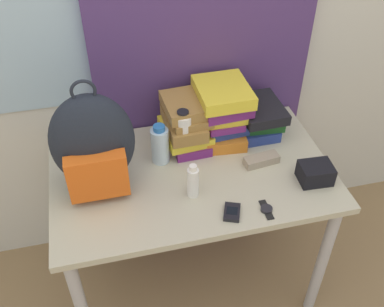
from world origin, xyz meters
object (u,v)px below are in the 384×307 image
at_px(backpack, 93,145).
at_px(book_stack_center, 222,111).
at_px(water_bottle, 160,145).
at_px(camera_pouch, 315,173).
at_px(sports_bottle, 183,135).
at_px(wristwatch, 266,209).
at_px(sunglasses_case, 261,160).
at_px(book_stack_left, 186,122).
at_px(book_stack_right, 258,117).
at_px(sunscreen_bottle, 193,182).
at_px(cell_phone, 232,212).

distance_m(backpack, book_stack_center, 0.59).
distance_m(water_bottle, camera_pouch, 0.64).
bearing_deg(sports_bottle, camera_pouch, -29.87).
bearing_deg(wristwatch, book_stack_center, 94.79).
distance_m(sports_bottle, camera_pouch, 0.56).
relative_size(book_stack_center, wristwatch, 2.67).
xyz_separation_m(water_bottle, sunglasses_case, (0.41, -0.12, -0.07)).
bearing_deg(book_stack_center, backpack, -162.30).
xyz_separation_m(book_stack_left, book_stack_right, (0.33, 0.00, -0.03)).
distance_m(sunscreen_bottle, sunglasses_case, 0.35).
relative_size(book_stack_right, water_bottle, 1.36).
relative_size(backpack, book_stack_center, 1.79).
bearing_deg(sunscreen_bottle, book_stack_right, 40.75).
bearing_deg(cell_phone, water_bottle, 119.29).
xyz_separation_m(water_bottle, sunscreen_bottle, (0.08, -0.23, -0.02)).
height_order(book_stack_center, sunglasses_case, book_stack_center).
relative_size(cell_phone, camera_pouch, 0.75).
bearing_deg(sunscreen_bottle, wristwatch, -30.08).
distance_m(book_stack_center, sports_bottle, 0.22).
relative_size(book_stack_left, book_stack_right, 1.08).
bearing_deg(sports_bottle, sunscreen_bottle, -93.94).
height_order(sports_bottle, cell_phone, sports_bottle).
xyz_separation_m(book_stack_left, wristwatch, (0.20, -0.47, -0.11)).
bearing_deg(cell_phone, sunscreen_bottle, 132.04).
height_order(book_stack_left, water_bottle, book_stack_left).
distance_m(water_bottle, sunscreen_bottle, 0.25).
bearing_deg(sunscreen_bottle, sunglasses_case, 19.08).
bearing_deg(sports_bottle, cell_phone, -74.69).
xyz_separation_m(book_stack_center, sports_bottle, (-0.19, -0.09, -0.03)).
relative_size(book_stack_right, sports_bottle, 1.08).
relative_size(water_bottle, sunglasses_case, 1.18).
bearing_deg(camera_pouch, sports_bottle, 150.13).
height_order(cell_phone, wristwatch, cell_phone).
distance_m(cell_phone, wristwatch, 0.13).
bearing_deg(camera_pouch, book_stack_center, 128.12).
xyz_separation_m(book_stack_left, cell_phone, (0.07, -0.46, -0.10)).
distance_m(water_bottle, wristwatch, 0.51).
height_order(water_bottle, camera_pouch, water_bottle).
bearing_deg(sunscreen_bottle, backpack, 156.68).
bearing_deg(backpack, water_bottle, 16.86).
height_order(sports_bottle, wristwatch, sports_bottle).
xyz_separation_m(sports_bottle, camera_pouch, (0.48, -0.28, -0.07)).
bearing_deg(wristwatch, book_stack_right, 74.61).
xyz_separation_m(camera_pouch, wristwatch, (-0.25, -0.11, -0.03)).
bearing_deg(water_bottle, cell_phone, -60.71).
distance_m(book_stack_center, cell_phone, 0.49).
relative_size(book_stack_right, sunscreen_bottle, 1.63).
relative_size(backpack, book_stack_right, 1.91).
xyz_separation_m(book_stack_right, water_bottle, (-0.47, -0.10, 0.01)).
xyz_separation_m(backpack, sunglasses_case, (0.67, -0.04, -0.18)).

